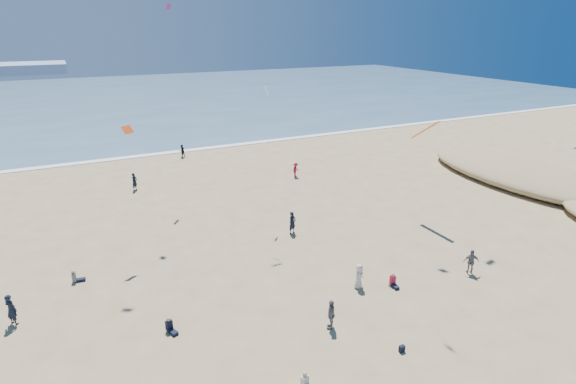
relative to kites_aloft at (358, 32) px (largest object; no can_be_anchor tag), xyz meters
name	(u,v)px	position (x,y,z in m)	size (l,w,h in m)	color
ocean	(102,100)	(-9.45, 81.66, -14.71)	(220.00, 100.00, 0.06)	#476B84
surf_line	(141,156)	(-9.45, 31.66, -14.70)	(220.00, 1.20, 0.08)	white
standing_flyers	(364,270)	(-1.79, -4.50, -13.87)	(33.38, 49.54, 1.94)	black
seated_group	(278,331)	(-8.80, -6.92, -14.32)	(18.44, 22.64, 0.84)	silver
navy_bag	(402,349)	(-3.77, -10.57, -14.57)	(0.28, 0.18, 0.34)	black
kites_aloft	(358,32)	(0.00, 0.00, 0.00)	(40.49, 41.79, 28.13)	#F05B28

